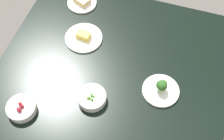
{
  "coord_description": "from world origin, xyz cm",
  "views": [
    {
      "loc": [
        -24.35,
        76.24,
        134.07
      ],
      "look_at": [
        0.0,
        0.0,
        6.0
      ],
      "focal_mm": 48.41,
      "sensor_mm": 36.0,
      "label": 1
    }
  ],
  "objects_px": {
    "plate_sandwich": "(82,2)",
    "plate_broccoli": "(161,89)",
    "bowl_peas": "(92,97)",
    "plate_cheese": "(84,37)",
    "bowl_berries": "(21,108)"
  },
  "relations": [
    {
      "from": "plate_broccoli",
      "to": "plate_cheese",
      "type": "bearing_deg",
      "value": -21.95
    },
    {
      "from": "plate_sandwich",
      "to": "plate_broccoli",
      "type": "height_order",
      "value": "plate_broccoli"
    },
    {
      "from": "plate_cheese",
      "to": "plate_broccoli",
      "type": "xyz_separation_m",
      "value": [
        -0.47,
        0.19,
        0.01
      ]
    },
    {
      "from": "plate_sandwich",
      "to": "bowl_peas",
      "type": "distance_m",
      "value": 0.64
    },
    {
      "from": "plate_cheese",
      "to": "bowl_peas",
      "type": "height_order",
      "value": "bowl_peas"
    },
    {
      "from": "plate_sandwich",
      "to": "bowl_peas",
      "type": "bearing_deg",
      "value": 115.05
    },
    {
      "from": "bowl_berries",
      "to": "plate_cheese",
      "type": "bearing_deg",
      "value": -104.39
    },
    {
      "from": "plate_sandwich",
      "to": "bowl_berries",
      "type": "distance_m",
      "value": 0.73
    },
    {
      "from": "plate_sandwich",
      "to": "bowl_peas",
      "type": "xyz_separation_m",
      "value": [
        -0.27,
        0.58,
        0.01
      ]
    },
    {
      "from": "bowl_peas",
      "to": "plate_broccoli",
      "type": "bearing_deg",
      "value": -154.32
    },
    {
      "from": "bowl_peas",
      "to": "plate_broccoli",
      "type": "height_order",
      "value": "plate_broccoli"
    },
    {
      "from": "bowl_berries",
      "to": "plate_broccoli",
      "type": "height_order",
      "value": "plate_broccoli"
    },
    {
      "from": "plate_sandwich",
      "to": "bowl_berries",
      "type": "height_order",
      "value": "bowl_berries"
    },
    {
      "from": "plate_sandwich",
      "to": "plate_broccoli",
      "type": "bearing_deg",
      "value": 142.93
    },
    {
      "from": "bowl_berries",
      "to": "bowl_peas",
      "type": "bearing_deg",
      "value": -152.68
    }
  ]
}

